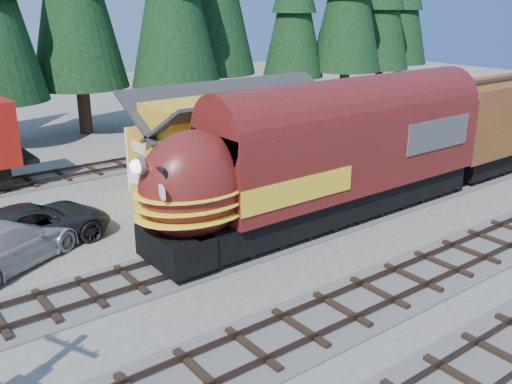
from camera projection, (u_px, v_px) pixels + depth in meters
ground at (410, 246)px, 23.36m from camera, size 120.00×120.00×0.00m
track_siding at (466, 177)px, 32.10m from camera, size 68.00×3.20×0.33m
track_spur at (27, 183)px, 31.13m from camera, size 32.00×3.20×0.33m
depot at (255, 130)px, 30.30m from camera, size 12.80×7.00×5.30m
locomotive at (319, 165)px, 24.62m from camera, size 17.89×3.55×4.86m
pickup_truck_a at (32, 226)px, 23.07m from camera, size 6.72×3.77×1.77m
pickup_truck_b at (5, 245)px, 21.25m from camera, size 6.73×5.21×1.82m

